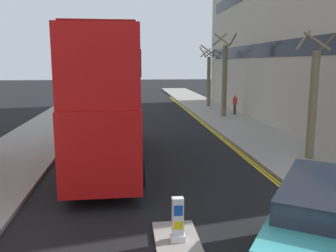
# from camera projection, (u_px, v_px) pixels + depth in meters

# --- Properties ---
(sidewalk_right) EXTENTS (4.00, 80.00, 0.14)m
(sidewalk_right) POSITION_uv_depth(u_px,v_px,m) (261.00, 138.00, 20.77)
(sidewalk_right) COLOR gray
(sidewalk_right) RESTS_ON ground
(sidewalk_left) EXTENTS (4.00, 80.00, 0.14)m
(sidewalk_left) POSITION_uv_depth(u_px,v_px,m) (29.00, 144.00, 19.33)
(sidewalk_left) COLOR gray
(sidewalk_left) RESTS_ON ground
(kerb_line_outer) EXTENTS (0.10, 56.00, 0.01)m
(kerb_line_outer) POSITION_uv_depth(u_px,v_px,m) (236.00, 148.00, 18.59)
(kerb_line_outer) COLOR yellow
(kerb_line_outer) RESTS_ON ground
(kerb_line_inner) EXTENTS (0.10, 56.00, 0.01)m
(kerb_line_inner) POSITION_uv_depth(u_px,v_px,m) (233.00, 148.00, 18.58)
(kerb_line_inner) COLOR yellow
(kerb_line_inner) RESTS_ON ground
(traffic_island) EXTENTS (1.10, 2.20, 0.10)m
(traffic_island) POSITION_uv_depth(u_px,v_px,m) (178.00, 242.00, 8.80)
(traffic_island) COLOR gray
(traffic_island) RESTS_ON ground
(keep_left_bollard) EXTENTS (0.36, 0.28, 1.11)m
(keep_left_bollard) POSITION_uv_depth(u_px,v_px,m) (178.00, 221.00, 8.70)
(keep_left_bollard) COLOR silver
(keep_left_bollard) RESTS_ON traffic_island
(double_decker_bus_away) EXTENTS (2.92, 10.84, 5.64)m
(double_decker_bus_away) POSITION_uv_depth(u_px,v_px,m) (106.00, 95.00, 15.37)
(double_decker_bus_away) COLOR #B20F0F
(double_decker_bus_away) RESTS_ON ground
(taxi_minivan) EXTENTS (4.20, 5.04, 2.12)m
(taxi_minivan) POSITION_uv_depth(u_px,v_px,m) (326.00, 238.00, 6.91)
(taxi_minivan) COLOR teal
(taxi_minivan) RESTS_ON ground
(pedestrian_far) EXTENTS (0.34, 0.22, 1.62)m
(pedestrian_far) POSITION_uv_depth(u_px,v_px,m) (235.00, 104.00, 29.65)
(pedestrian_far) COLOR #2D2D38
(pedestrian_far) RESTS_ON sidewalk_right
(street_tree_near) EXTENTS (1.72, 1.91, 6.59)m
(street_tree_near) POSITION_uv_depth(u_px,v_px,m) (224.00, 78.00, 28.33)
(street_tree_near) COLOR #6B6047
(street_tree_near) RESTS_ON sidewalk_right
(street_tree_mid) EXTENTS (1.73, 1.74, 5.73)m
(street_tree_mid) POSITION_uv_depth(u_px,v_px,m) (313.00, 100.00, 15.76)
(street_tree_mid) COLOR #6B6047
(street_tree_mid) RESTS_ON sidewalk_right
(street_tree_far) EXTENTS (1.60, 1.56, 5.93)m
(street_tree_far) POSITION_uv_depth(u_px,v_px,m) (209.00, 78.00, 35.01)
(street_tree_far) COLOR #6B6047
(street_tree_far) RESTS_ON sidewalk_right
(street_tree_distant) EXTENTS (1.58, 1.57, 5.84)m
(street_tree_distant) POSITION_uv_depth(u_px,v_px,m) (208.00, 76.00, 40.20)
(street_tree_distant) COLOR #6B6047
(street_tree_distant) RESTS_ON sidewalk_right
(townhouse_terrace_right) EXTENTS (10.08, 28.00, 13.87)m
(townhouse_terrace_right) POSITION_uv_depth(u_px,v_px,m) (318.00, 29.00, 27.44)
(townhouse_terrace_right) COLOR #B2A893
(townhouse_terrace_right) RESTS_ON ground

